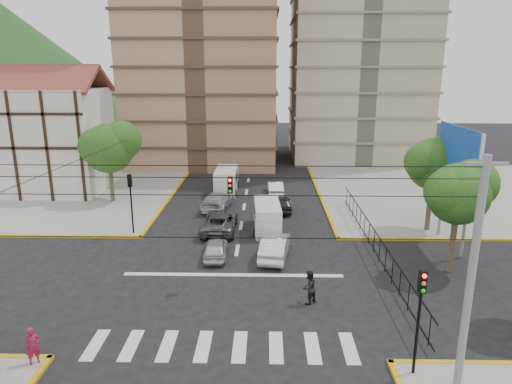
{
  "coord_description": "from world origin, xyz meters",
  "views": [
    {
      "loc": [
        1.91,
        -23.53,
        11.81
      ],
      "look_at": [
        1.27,
        5.26,
        4.0
      ],
      "focal_mm": 32.0,
      "sensor_mm": 36.0,
      "label": 1
    }
  ],
  "objects_px": {
    "van_left_lane": "(226,182)",
    "car_white_front_right": "(275,246)",
    "traffic_light_se": "(420,305)",
    "car_silver_front_left": "(216,248)",
    "van_right_lane": "(267,218)",
    "traffic_light_nw": "(131,194)",
    "pedestrian_crosswalk": "(309,287)",
    "pedestrian_sw_corner": "(33,346)"
  },
  "relations": [
    {
      "from": "van_right_lane",
      "to": "van_left_lane",
      "type": "relative_size",
      "value": 0.93
    },
    {
      "from": "van_right_lane",
      "to": "pedestrian_crosswalk",
      "type": "distance_m",
      "value": 11.08
    },
    {
      "from": "van_left_lane",
      "to": "pedestrian_crosswalk",
      "type": "xyz_separation_m",
      "value": [
        6.14,
        -21.77,
        -0.22
      ]
    },
    {
      "from": "car_silver_front_left",
      "to": "pedestrian_crosswalk",
      "type": "distance_m",
      "value": 8.03
    },
    {
      "from": "traffic_light_se",
      "to": "pedestrian_sw_corner",
      "type": "bearing_deg",
      "value": 179.07
    },
    {
      "from": "traffic_light_se",
      "to": "car_silver_front_left",
      "type": "xyz_separation_m",
      "value": [
        -9.1,
        11.59,
        -2.5
      ]
    },
    {
      "from": "traffic_light_se",
      "to": "van_right_lane",
      "type": "relative_size",
      "value": 0.92
    },
    {
      "from": "traffic_light_nw",
      "to": "van_right_lane",
      "type": "distance_m",
      "value": 10.1
    },
    {
      "from": "van_left_lane",
      "to": "car_white_front_right",
      "type": "distance_m",
      "value": 16.41
    },
    {
      "from": "traffic_light_nw",
      "to": "car_white_front_right",
      "type": "height_order",
      "value": "traffic_light_nw"
    },
    {
      "from": "traffic_light_se",
      "to": "car_white_front_right",
      "type": "relative_size",
      "value": 0.96
    },
    {
      "from": "van_right_lane",
      "to": "pedestrian_sw_corner",
      "type": "distance_m",
      "value": 18.91
    },
    {
      "from": "traffic_light_se",
      "to": "pedestrian_crosswalk",
      "type": "bearing_deg",
      "value": 122.5
    },
    {
      "from": "car_silver_front_left",
      "to": "pedestrian_crosswalk",
      "type": "xyz_separation_m",
      "value": [
        5.46,
        -5.88,
        0.3
      ]
    },
    {
      "from": "van_left_lane",
      "to": "van_right_lane",
      "type": "bearing_deg",
      "value": -69.9
    },
    {
      "from": "pedestrian_sw_corner",
      "to": "pedestrian_crosswalk",
      "type": "distance_m",
      "value": 12.88
    },
    {
      "from": "traffic_light_se",
      "to": "pedestrian_sw_corner",
      "type": "height_order",
      "value": "traffic_light_se"
    },
    {
      "from": "traffic_light_nw",
      "to": "car_white_front_right",
      "type": "bearing_deg",
      "value": -20.69
    },
    {
      "from": "traffic_light_se",
      "to": "van_right_lane",
      "type": "height_order",
      "value": "traffic_light_se"
    },
    {
      "from": "traffic_light_se",
      "to": "van_left_lane",
      "type": "relative_size",
      "value": 0.85
    },
    {
      "from": "traffic_light_nw",
      "to": "car_white_front_right",
      "type": "relative_size",
      "value": 0.96
    },
    {
      "from": "car_silver_front_left",
      "to": "traffic_light_se",
      "type": "bearing_deg",
      "value": 126.41
    },
    {
      "from": "van_right_lane",
      "to": "car_white_front_right",
      "type": "xyz_separation_m",
      "value": [
        0.48,
        -4.88,
        -0.28
      ]
    },
    {
      "from": "van_right_lane",
      "to": "car_silver_front_left",
      "type": "xyz_separation_m",
      "value": [
        -3.33,
        -4.99,
        -0.42
      ]
    },
    {
      "from": "van_right_lane",
      "to": "car_white_front_right",
      "type": "relative_size",
      "value": 1.05
    },
    {
      "from": "van_right_lane",
      "to": "car_white_front_right",
      "type": "height_order",
      "value": "van_right_lane"
    },
    {
      "from": "van_right_lane",
      "to": "traffic_light_se",
      "type": "bearing_deg",
      "value": -73.91
    },
    {
      "from": "car_silver_front_left",
      "to": "van_right_lane",
      "type": "bearing_deg",
      "value": -125.42
    },
    {
      "from": "traffic_light_se",
      "to": "traffic_light_nw",
      "type": "xyz_separation_m",
      "value": [
        -15.6,
        15.6,
        0.0
      ]
    },
    {
      "from": "traffic_light_se",
      "to": "traffic_light_nw",
      "type": "relative_size",
      "value": 1.0
    },
    {
      "from": "traffic_light_se",
      "to": "traffic_light_nw",
      "type": "bearing_deg",
      "value": 135.0
    },
    {
      "from": "pedestrian_sw_corner",
      "to": "traffic_light_nw",
      "type": "bearing_deg",
      "value": 52.47
    },
    {
      "from": "traffic_light_se",
      "to": "pedestrian_crosswalk",
      "type": "distance_m",
      "value": 7.12
    },
    {
      "from": "traffic_light_se",
      "to": "pedestrian_crosswalk",
      "type": "relative_size",
      "value": 2.41
    },
    {
      "from": "traffic_light_se",
      "to": "car_white_front_right",
      "type": "xyz_separation_m",
      "value": [
        -5.29,
        11.7,
        -2.36
      ]
    },
    {
      "from": "traffic_light_se",
      "to": "van_left_lane",
      "type": "xyz_separation_m",
      "value": [
        -9.78,
        27.48,
        -1.98
      ]
    },
    {
      "from": "van_left_lane",
      "to": "pedestrian_crosswalk",
      "type": "relative_size",
      "value": 2.83
    },
    {
      "from": "van_left_lane",
      "to": "pedestrian_sw_corner",
      "type": "relative_size",
      "value": 3.23
    },
    {
      "from": "traffic_light_se",
      "to": "car_white_front_right",
      "type": "distance_m",
      "value": 13.06
    },
    {
      "from": "traffic_light_nw",
      "to": "car_white_front_right",
      "type": "xyz_separation_m",
      "value": [
        10.31,
        -3.9,
        -2.36
      ]
    },
    {
      "from": "van_left_lane",
      "to": "car_white_front_right",
      "type": "bearing_deg",
      "value": -74.2
    },
    {
      "from": "car_white_front_right",
      "to": "pedestrian_sw_corner",
      "type": "height_order",
      "value": "pedestrian_sw_corner"
    }
  ]
}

